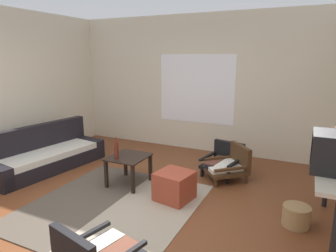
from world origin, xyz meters
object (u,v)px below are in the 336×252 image
Objects in this scene: couch at (46,156)px; console_shelf at (334,174)px; clay_vase at (335,147)px; wicker_basket at (296,216)px; ottoman_orange at (175,186)px; coffee_table at (129,162)px; armchair_corner at (229,165)px; armchair_by_window at (224,160)px; glass_bottle at (116,150)px.

couch is 4.33m from console_shelf.
wicker_basket is (-0.31, -0.21, -0.81)m from clay_vase.
ottoman_orange is at bearing -179.38° from wicker_basket.
coffee_table is 2.35m from wicker_basket.
couch is at bearing -163.05° from armchair_corner.
couch is at bearing -159.43° from armchair_by_window.
console_shelf is (1.34, -1.06, 0.47)m from armchair_corner.
glass_bottle is (-1.28, -1.17, 0.34)m from armchair_by_window.
couch is 3.99m from wicker_basket.
wicker_basket is (1.52, 0.02, -0.08)m from ottoman_orange.
couch reaches higher than wicker_basket.
glass_bottle is 2.48m from wicker_basket.
wicker_basket is at bearing -44.05° from armchair_corner.
glass_bottle reaches higher than armchair_corner.
wicker_basket is at bearing 0.32° from glass_bottle.
armchair_corner is at bearing 135.95° from wicker_basket.
couch is 2.51× the size of armchair_corner.
coffee_table reaches higher than ottoman_orange.
couch is 6.64× the size of wicker_basket.
coffee_table is 2.68m from console_shelf.
armchair_corner is at bearing -50.75° from armchair_by_window.
armchair_by_window is 1.51× the size of ottoman_orange.
console_shelf reaches higher than armchair_corner.
coffee_table reaches higher than wicker_basket.
glass_bottle is at bearing 178.93° from console_shelf.
ottoman_orange is (2.47, -0.11, -0.03)m from couch.
ottoman_orange is at bearing 178.46° from console_shelf.
wicker_basket is at bearing -1.32° from couch.
armchair_corner is 2.37× the size of clay_vase.
armchair_by_window is 1.64m from wicker_basket.
armchair_corner is (1.31, 0.85, -0.12)m from coffee_table.
console_shelf is 4.52× the size of clay_vase.
glass_bottle is (-0.11, -0.15, 0.22)m from coffee_table.
ottoman_orange is at bearing -0.16° from glass_bottle.
glass_bottle reaches higher than coffee_table.
clay_vase is at bearing 7.11° from ottoman_orange.
couch reaches higher than armchair_corner.
console_shelf is (1.47, -1.22, 0.47)m from armchair_by_window.
console_shelf reaches higher than ottoman_orange.
glass_bottle reaches higher than ottoman_orange.
armchair_corner reaches higher than wicker_basket.
ottoman_orange is at bearing -107.02° from armchair_by_window.
armchair_by_window is 2.16× the size of glass_bottle.
wicker_basket is at bearing 168.17° from console_shelf.
glass_bottle is (-2.75, -0.23, -0.35)m from clay_vase.
armchair_corner is at bearing 141.66° from console_shelf.
couch is 3.02m from armchair_by_window.
clay_vase is at bearing 90.00° from console_shelf.
console_shelf is 0.35m from clay_vase.
armchair_corner is 1.77m from console_shelf.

